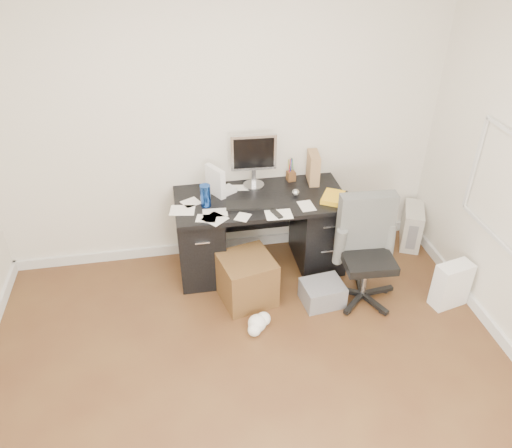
{
  "coord_description": "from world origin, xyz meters",
  "views": [
    {
      "loc": [
        -0.41,
        -2.06,
        2.97
      ],
      "look_at": [
        0.18,
        1.2,
        0.78
      ],
      "focal_mm": 35.0,
      "sensor_mm": 36.0,
      "label": 1
    }
  ],
  "objects": [
    {
      "name": "desk_printer",
      "position": [
        0.73,
        1.05,
        0.1
      ],
      "size": [
        0.37,
        0.32,
        0.2
      ],
      "primitive_type": "cube",
      "rotation": [
        0.0,
        0.0,
        0.12
      ],
      "color": "slate",
      "rests_on": "ground"
    },
    {
      "name": "keyboard",
      "position": [
        0.19,
        1.52,
        0.76
      ],
      "size": [
        0.42,
        0.18,
        0.02
      ],
      "primitive_type": "cube",
      "rotation": [
        0.0,
        0.0,
        -0.11
      ],
      "color": "black",
      "rests_on": "desk"
    },
    {
      "name": "shopping_bag",
      "position": [
        1.8,
        0.84,
        0.21
      ],
      "size": [
        0.35,
        0.28,
        0.41
      ],
      "primitive_type": "cube",
      "rotation": [
        0.0,
        0.0,
        0.23
      ],
      "color": "white",
      "rests_on": "ground"
    },
    {
      "name": "pc_tower",
      "position": [
        1.86,
        1.75,
        0.2
      ],
      "size": [
        0.33,
        0.44,
        0.4
      ],
      "primitive_type": "cube",
      "rotation": [
        0.0,
        0.0,
        -0.42
      ],
      "color": "#B6B1A4",
      "rests_on": "ground"
    },
    {
      "name": "wicker_basket",
      "position": [
        0.1,
        1.21,
        0.21
      ],
      "size": [
        0.52,
        0.52,
        0.43
      ],
      "primitive_type": "cube",
      "rotation": [
        0.0,
        0.0,
        0.23
      ],
      "color": "#462815",
      "rests_on": "ground"
    },
    {
      "name": "white_binder",
      "position": [
        -0.08,
        1.78,
        0.88
      ],
      "size": [
        0.21,
        0.25,
        0.26
      ],
      "primitive_type": "cube",
      "rotation": [
        0.0,
        0.0,
        0.53
      ],
      "color": "silver",
      "rests_on": "desk"
    },
    {
      "name": "lcd_monitor",
      "position": [
        0.28,
        1.87,
        1.0
      ],
      "size": [
        0.41,
        0.25,
        0.51
      ],
      "primitive_type": null,
      "rotation": [
        0.0,
        0.0,
        -0.05
      ],
      "color": "#B0B1B5",
      "rests_on": "desk"
    },
    {
      "name": "computer_mouse",
      "position": [
        0.61,
        1.62,
        0.78
      ],
      "size": [
        0.07,
        0.07,
        0.07
      ],
      "primitive_type": "sphere",
      "rotation": [
        0.0,
        0.0,
        -0.06
      ],
      "color": "#B0B1B5",
      "rests_on": "desk"
    },
    {
      "name": "yellow_book",
      "position": [
        0.92,
        1.5,
        0.77
      ],
      "size": [
        0.28,
        0.3,
        0.04
      ],
      "primitive_type": "cube",
      "rotation": [
        0.0,
        0.0,
        -0.53
      ],
      "color": "yellow",
      "rests_on": "desk"
    },
    {
      "name": "loose_papers",
      "position": [
        0.1,
        1.6,
        0.75
      ],
      "size": [
        1.1,
        0.6,
        0.0
      ],
      "primitive_type": null,
      "color": "white",
      "rests_on": "desk"
    },
    {
      "name": "travel_mug",
      "position": [
        -0.18,
        1.6,
        0.85
      ],
      "size": [
        0.11,
        0.11,
        0.2
      ],
      "primitive_type": "cylinder",
      "rotation": [
        0.0,
        0.0,
        0.28
      ],
      "color": "#163D99",
      "rests_on": "desk"
    },
    {
      "name": "magazine_file",
      "position": [
        0.83,
        1.86,
        0.89
      ],
      "size": [
        0.15,
        0.25,
        0.28
      ],
      "primitive_type": "cube",
      "rotation": [
        0.0,
        0.0,
        -0.12
      ],
      "color": "#9D7A4C",
      "rests_on": "desk"
    },
    {
      "name": "desk",
      "position": [
        0.3,
        1.65,
        0.4
      ],
      "size": [
        1.5,
        0.7,
        0.75
      ],
      "color": "black",
      "rests_on": "ground"
    },
    {
      "name": "office_chair",
      "position": [
        1.1,
        1.04,
        0.48
      ],
      "size": [
        0.57,
        0.57,
        0.96
      ],
      "primitive_type": null,
      "rotation": [
        0.0,
        0.0,
        -0.06
      ],
      "color": "#525552",
      "rests_on": "ground"
    },
    {
      "name": "room_shell",
      "position": [
        0.03,
        0.03,
        1.66
      ],
      "size": [
        4.02,
        4.02,
        2.71
      ],
      "color": "silver",
      "rests_on": "ground"
    },
    {
      "name": "ground",
      "position": [
        0.0,
        0.0,
        0.0
      ],
      "size": [
        4.0,
        4.0,
        0.0
      ],
      "primitive_type": "plane",
      "color": "#4B2A18",
      "rests_on": "ground"
    },
    {
      "name": "pen_cup",
      "position": [
        0.64,
        1.91,
        0.86
      ],
      "size": [
        0.1,
        0.1,
        0.21
      ],
      "primitive_type": null,
      "rotation": [
        0.0,
        0.0,
        0.16
      ],
      "color": "#583419",
      "rests_on": "desk"
    },
    {
      "name": "paper_remote",
      "position": [
        0.4,
        1.35,
        0.76
      ],
      "size": [
        0.23,
        0.18,
        0.02
      ],
      "primitive_type": null,
      "rotation": [
        0.0,
        0.0,
        -0.03
      ],
      "color": "white",
      "rests_on": "desk"
    }
  ]
}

